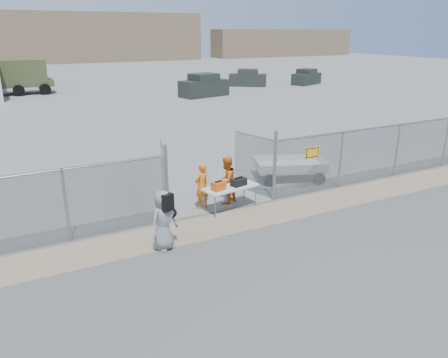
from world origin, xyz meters
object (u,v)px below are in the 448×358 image
utility_trailer (290,169)px  security_worker_right (226,180)px  visitor (163,220)px  folding_table (230,198)px  security_worker_left (202,186)px

utility_trailer → security_worker_right: bearing=-141.1°
visitor → utility_trailer: bearing=2.9°
folding_table → security_worker_right: bearing=67.7°
folding_table → visitor: bearing=-159.0°
security_worker_left → security_worker_right: bearing=161.6°
utility_trailer → visitor: bearing=-131.9°
visitor → security_worker_right: bearing=11.8°
security_worker_left → visitor: visitor is taller
utility_trailer → security_worker_left: bearing=-144.1°
folding_table → utility_trailer: utility_trailer is taller
folding_table → security_worker_left: (-0.83, 0.50, 0.40)m
folding_table → security_worker_right: (0.13, 0.55, 0.43)m
folding_table → security_worker_left: 1.05m
folding_table → visitor: size_ratio=1.11×
security_worker_left → utility_trailer: bearing=173.2°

